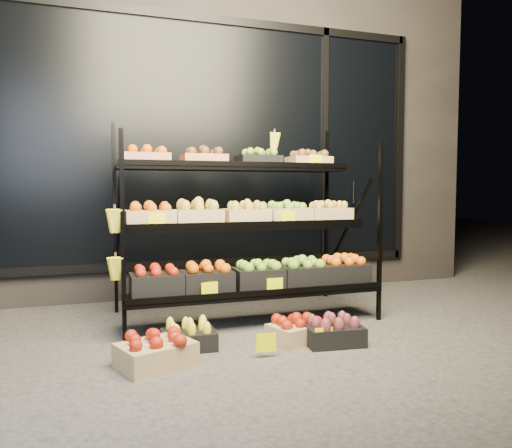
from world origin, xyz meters
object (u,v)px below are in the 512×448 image
object	(u,v)px
floor_crate_left	(156,351)
floor_crate_midright	(296,329)
display_rack	(245,225)
floor_crate_midleft	(189,336)

from	to	relation	value
floor_crate_left	floor_crate_midright	distance (m)	1.04
display_rack	floor_crate_midleft	distance (m)	1.14
display_rack	floor_crate_midright	distance (m)	1.03
display_rack	floor_crate_left	size ratio (longest dim) A/B	4.23
floor_crate_left	floor_crate_midleft	world-z (taller)	floor_crate_left
display_rack	floor_crate_midleft	bearing A→B (deg)	-132.83
floor_crate_midleft	floor_crate_midright	world-z (taller)	floor_crate_midright
floor_crate_left	floor_crate_midright	size ratio (longest dim) A/B	1.19
floor_crate_left	floor_crate_midleft	distance (m)	0.38
display_rack	floor_crate_midright	size ratio (longest dim) A/B	5.03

